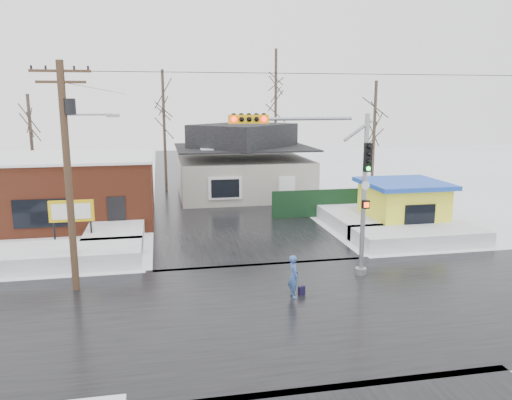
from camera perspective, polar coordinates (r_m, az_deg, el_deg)
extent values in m
plane|color=white|center=(18.77, 3.93, -12.35)|extent=(120.00, 120.00, 0.00)
cube|color=black|center=(18.77, 3.93, -12.33)|extent=(10.00, 120.00, 0.02)
cube|color=black|center=(18.77, 3.93, -12.33)|extent=(120.00, 10.00, 0.02)
cube|color=white|center=(25.05, -20.98, -5.98)|extent=(7.00, 3.00, 0.80)
cube|color=white|center=(28.11, 18.18, -3.94)|extent=(7.00, 3.00, 0.80)
cube|color=white|center=(29.57, -15.55, -3.04)|extent=(3.00, 8.00, 0.80)
cube|color=white|center=(31.64, 10.62, -1.88)|extent=(3.00, 8.00, 0.80)
cylinder|color=gray|center=(21.74, 12.24, 0.39)|extent=(0.20, 0.20, 7.00)
cylinder|color=gray|center=(22.60, 11.88, -7.98)|extent=(0.50, 0.50, 0.30)
cylinder|color=gray|center=(20.36, 4.75, 9.24)|extent=(4.60, 0.14, 0.14)
cube|color=gold|center=(19.91, -0.87, 9.23)|extent=(1.60, 0.28, 0.35)
sphere|color=#FF0C0C|center=(19.66, -2.53, 9.19)|extent=(0.20, 0.20, 0.20)
sphere|color=#FF0C0C|center=(19.87, 0.93, 9.22)|extent=(0.20, 0.20, 0.20)
cube|color=black|center=(21.30, 12.64, 4.78)|extent=(0.30, 0.22, 1.20)
sphere|color=#0CE533|center=(21.23, 12.74, 3.53)|extent=(0.18, 0.18, 0.18)
cube|color=black|center=(21.62, 12.41, -0.49)|extent=(0.30, 0.20, 0.35)
cylinder|color=#382619|center=(20.61, -20.66, 2.14)|extent=(0.28, 0.28, 9.00)
cube|color=#382619|center=(20.41, -21.48, 13.57)|extent=(2.20, 0.10, 0.10)
cube|color=#382619|center=(20.39, -21.40, 12.45)|extent=(1.80, 0.10, 0.10)
cylinder|color=black|center=(20.34, -20.51, 9.98)|extent=(0.44, 0.44, 0.60)
cylinder|color=gray|center=(20.26, -18.62, 9.25)|extent=(1.80, 0.08, 0.08)
cube|color=gray|center=(20.16, -16.04, 9.25)|extent=(0.50, 0.22, 0.12)
cube|color=brown|center=(33.68, -21.98, 1.06)|extent=(12.00, 8.00, 4.00)
cube|color=white|center=(33.41, -22.24, 4.52)|extent=(12.20, 8.20, 0.15)
cube|color=black|center=(29.93, -23.30, -1.42)|extent=(3.00, 0.08, 1.60)
cube|color=black|center=(29.39, -15.62, -1.73)|extent=(1.00, 0.08, 2.20)
cylinder|color=black|center=(27.45, -22.04, -3.49)|extent=(0.10, 0.10, 1.80)
cylinder|color=black|center=(27.15, -18.31, -3.38)|extent=(0.10, 0.10, 1.80)
cube|color=gold|center=(27.04, -20.34, -1.18)|extent=(2.20, 0.18, 1.10)
cube|color=white|center=(26.93, -20.38, -1.23)|extent=(1.90, 0.02, 0.80)
cube|color=#A5A095|center=(39.60, -1.45, 2.58)|extent=(10.00, 8.00, 3.00)
cube|color=black|center=(39.30, -1.46, 6.04)|extent=(10.40, 8.40, 0.12)
pyramid|color=black|center=(39.22, -1.47, 7.44)|extent=(9.00, 7.00, 1.80)
cube|color=brown|center=(40.85, 2.76, 7.64)|extent=(0.70, 0.70, 1.40)
cube|color=white|center=(35.37, -3.54, 1.34)|extent=(2.40, 0.12, 1.60)
cube|color=#FBF837|center=(30.70, 16.39, -0.84)|extent=(4.00, 4.00, 2.60)
cube|color=#174BAF|center=(30.44, 16.55, 1.83)|extent=(4.60, 4.60, 0.25)
cube|color=black|center=(28.96, 18.23, -1.66)|extent=(1.80, 0.06, 1.20)
cube|color=black|center=(33.18, 8.58, -0.31)|extent=(8.00, 0.12, 1.80)
cylinder|color=#332821|center=(42.66, -10.43, 7.76)|extent=(0.24, 0.24, 10.00)
cylinder|color=#332821|center=(45.84, 2.25, 9.43)|extent=(0.24, 0.24, 12.00)
cylinder|color=#332821|center=(40.26, 13.30, 6.73)|extent=(0.24, 0.24, 9.00)
cylinder|color=#332821|center=(41.83, -24.23, 5.51)|extent=(0.24, 0.24, 8.00)
imported|color=#38599E|center=(19.55, 4.31, -8.72)|extent=(0.43, 0.63, 1.68)
cube|color=black|center=(19.98, 5.23, -10.32)|extent=(0.30, 0.21, 0.35)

